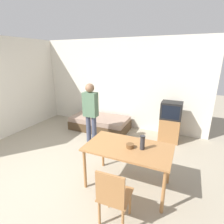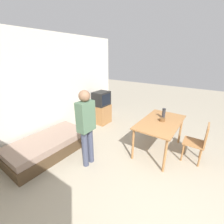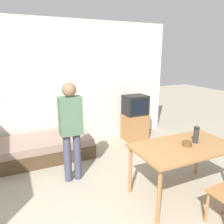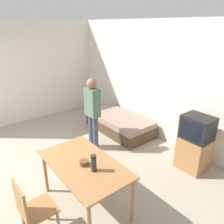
% 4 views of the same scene
% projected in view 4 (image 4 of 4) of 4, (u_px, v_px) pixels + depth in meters
% --- Properties ---
extents(ground_plane, '(20.00, 20.00, 0.00)m').
position_uv_depth(ground_plane, '(6.00, 179.00, 3.92)').
color(ground_plane, '#9E937F').
extents(wall_back, '(5.73, 0.06, 2.70)m').
position_uv_depth(wall_back, '(143.00, 78.00, 5.37)').
color(wall_back, silver).
rests_on(wall_back, ground_plane).
extents(wall_left, '(0.06, 4.37, 2.70)m').
position_uv_depth(wall_left, '(38.00, 71.00, 6.13)').
color(wall_left, silver).
rests_on(wall_left, ground_plane).
extents(daybed, '(1.78, 0.91, 0.40)m').
position_uv_depth(daybed, '(120.00, 124.00, 5.62)').
color(daybed, '#4C3823').
rests_on(daybed, ground_plane).
extents(tv, '(0.52, 0.47, 1.07)m').
position_uv_depth(tv, '(195.00, 144.00, 4.05)').
color(tv, '#9E6B3D').
rests_on(tv, ground_plane).
extents(dining_table, '(1.42, 0.81, 0.76)m').
position_uv_depth(dining_table, '(84.00, 168.00, 3.11)').
color(dining_table, '#9E6B3D').
rests_on(dining_table, ground_plane).
extents(wooden_chair, '(0.42, 0.42, 0.88)m').
position_uv_depth(wooden_chair, '(31.00, 209.00, 2.66)').
color(wooden_chair, '#9E6B3D').
rests_on(wooden_chair, ground_plane).
extents(person_standing, '(0.34, 0.21, 1.59)m').
position_uv_depth(person_standing, '(93.00, 110.00, 4.57)').
color(person_standing, '#3D4256').
rests_on(person_standing, ground_plane).
extents(thermos_flask, '(0.08, 0.08, 0.24)m').
position_uv_depth(thermos_flask, '(94.00, 162.00, 2.88)').
color(thermos_flask, '#2D2D33').
rests_on(thermos_flask, dining_table).
extents(mate_bowl, '(0.13, 0.13, 0.07)m').
position_uv_depth(mate_bowl, '(84.00, 163.00, 3.03)').
color(mate_bowl, brown).
rests_on(mate_bowl, dining_table).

